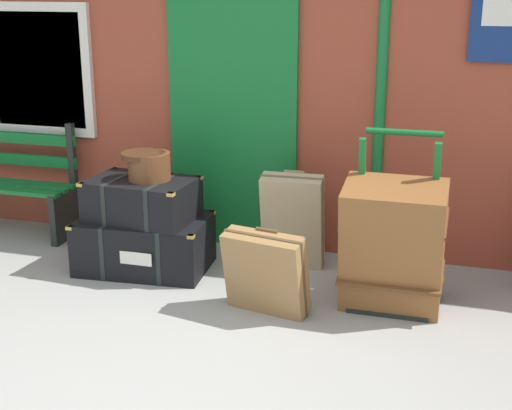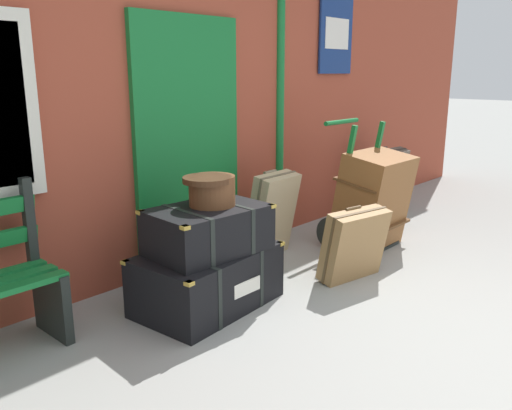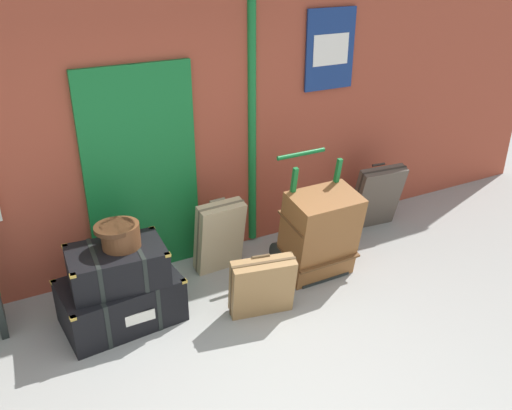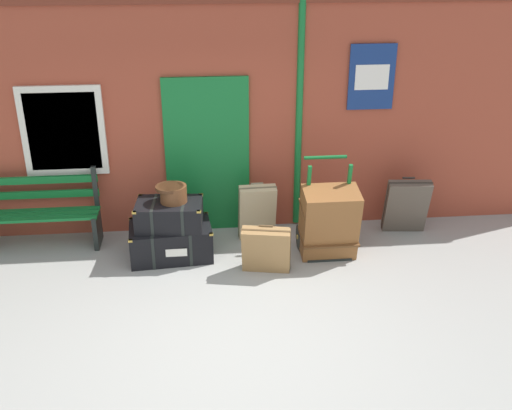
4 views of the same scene
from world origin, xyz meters
TOP-DOWN VIEW (x-y plane):
  - ground_plane at (0.00, 0.00)m, footprint 60.00×60.00m
  - brick_facade at (-0.02, 2.60)m, footprint 10.40×0.35m
  - steamer_trunk_base at (-0.69, 1.69)m, footprint 1.06×0.73m
  - steamer_trunk_middle at (-0.69, 1.67)m, footprint 0.84×0.60m
  - round_hatbox at (-0.63, 1.69)m, footprint 0.38×0.34m
  - porters_trolley at (1.27, 1.66)m, footprint 0.71×0.56m
  - large_brown_trunk at (1.27, 1.49)m, footprint 0.70×0.57m
  - suitcase_brown at (0.43, 2.04)m, footprint 0.50×0.34m
  - suitcase_cream at (0.45, 1.18)m, footprint 0.61×0.39m

SIDE VIEW (x-z plane):
  - ground_plane at x=0.00m, z-range 0.00..0.00m
  - steamer_trunk_base at x=-0.69m, z-range 0.00..0.42m
  - porters_trolley at x=1.27m, z-range -0.33..0.88m
  - suitcase_cream at x=0.45m, z-range -0.01..0.60m
  - suitcase_brown at x=0.43m, z-range -0.01..0.79m
  - large_brown_trunk at x=1.27m, z-range 0.00..0.94m
  - steamer_trunk_middle at x=-0.69m, z-range 0.42..0.74m
  - round_hatbox at x=-0.63m, z-range 0.75..0.97m
  - brick_facade at x=-0.02m, z-range 0.00..3.20m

